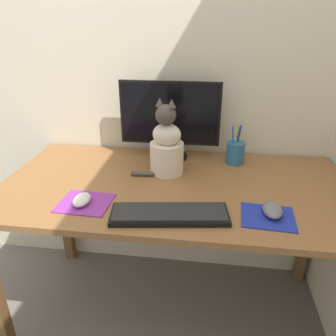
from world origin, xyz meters
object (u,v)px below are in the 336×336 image
Objects in this scene: computer_mouse_right at (272,210)px; pen_cup at (235,152)px; computer_mouse_left at (82,200)px; monitor at (170,118)px; keyboard at (170,214)px; cat at (166,146)px.

computer_mouse_right is 0.59× the size of pen_cup.
computer_mouse_left is 0.73m from pen_cup.
computer_mouse_left is at bearing -141.42° from pen_cup.
computer_mouse_right is (0.68, 0.02, 0.00)m from computer_mouse_left.
monitor is 1.12× the size of keyboard.
computer_mouse_left is 0.89× the size of computer_mouse_right.
monitor reaches higher than keyboard.
cat is at bearing -87.51° from monitor.
computer_mouse_right is (0.35, 0.06, 0.01)m from keyboard.
computer_mouse_right is 0.33× the size of cat.
monitor is 2.58× the size of pen_cup.
monitor reaches higher than pen_cup.
pen_cup is (0.30, 0.14, -0.07)m from cat.
cat reaches higher than computer_mouse_right.
monitor reaches higher than cat.
pen_cup reaches higher than computer_mouse_left.
monitor is 0.56m from keyboard.
computer_mouse_left is (-0.33, 0.04, 0.01)m from keyboard.
computer_mouse_right is at bearing 1.65° from computer_mouse_left.
computer_mouse_left is at bearing 165.83° from keyboard.
monitor is 0.34m from pen_cup.
pen_cup is at bearing 103.68° from computer_mouse_right.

